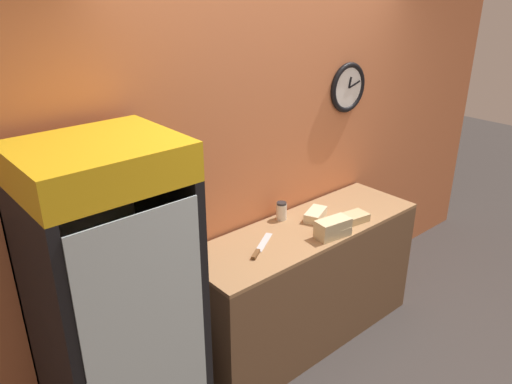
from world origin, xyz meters
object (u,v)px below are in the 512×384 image
Objects in this scene: chefs_knife at (259,249)px; beverage_cooler at (110,298)px; sandwich_stack_bottom at (333,232)px; sandwich_flat_right at (316,214)px; sandwich_flat_left at (353,218)px; condiment_jar at (281,211)px; sandwich_stack_middle at (333,224)px.

beverage_cooler is at bearing 179.31° from chefs_knife.
sandwich_stack_bottom is 1.06× the size of sandwich_flat_right.
sandwich_flat_left is 0.50m from condiment_jar.
condiment_jar reaches higher than sandwich_flat_left.
sandwich_stack_middle is 0.52m from chefs_knife.
condiment_jar reaches higher than sandwich_stack_middle.
condiment_jar is at bearing 8.70° from beverage_cooler.
beverage_cooler is 1.48m from sandwich_stack_middle.
beverage_cooler is at bearing 172.57° from sandwich_stack_middle.
sandwich_flat_right is at bearing 66.55° from sandwich_stack_middle.
sandwich_flat_right is (1.57, 0.06, -0.06)m from beverage_cooler.
condiment_jar is (-0.19, 0.15, 0.03)m from sandwich_flat_right.
sandwich_stack_bottom is 0.41m from condiment_jar.
sandwich_stack_middle is 0.28m from sandwich_flat_right.
beverage_cooler is 7.36× the size of sandwich_stack_bottom.
condiment_jar is at bearing 29.09° from chefs_knife.
beverage_cooler is 7.41× the size of sandwich_stack_middle.
sandwich_stack_middle is at bearing -113.45° from sandwich_flat_right.
sandwich_stack_middle is at bearing -78.99° from condiment_jar.
condiment_jar is at bearing 141.31° from sandwich_flat_right.
sandwich_stack_bottom is at bearing 0.00° from sandwich_stack_middle.
sandwich_flat_right is 0.73× the size of chefs_knife.
sandwich_stack_bottom is 0.28m from sandwich_flat_right.
sandwich_flat_right is at bearing 7.09° from chefs_knife.
beverage_cooler is 7.94× the size of sandwich_flat_left.
chefs_knife is at bearing -0.69° from beverage_cooler.
condiment_jar is (-0.08, 0.40, -0.03)m from sandwich_stack_middle.
sandwich_stack_middle is 1.93× the size of condiment_jar.
sandwich_stack_bottom is at bearing -78.99° from condiment_jar.
sandwich_stack_middle is at bearing 180.00° from sandwich_stack_bottom.
beverage_cooler reaches higher than sandwich_flat_right.
sandwich_flat_left is 0.99× the size of sandwich_flat_right.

